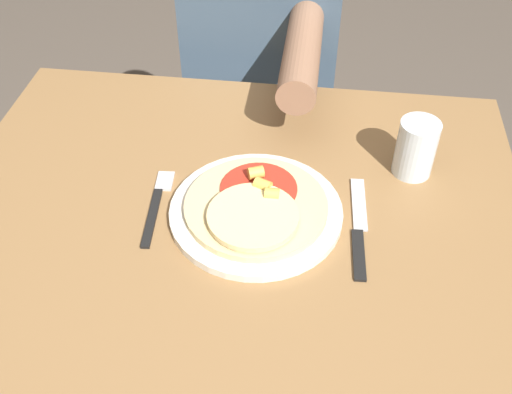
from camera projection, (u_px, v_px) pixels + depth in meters
name	position (u px, v px, depth m)	size (l,w,h in m)	color
dining_table	(230.00, 283.00, 1.02)	(0.95, 0.86, 0.75)	olive
plate	(256.00, 212.00, 0.96)	(0.28, 0.28, 0.01)	silver
pizza	(256.00, 207.00, 0.94)	(0.23, 0.23, 0.04)	#E0C689
fork	(157.00, 202.00, 0.98)	(0.03, 0.18, 0.00)	black
knife	(359.00, 228.00, 0.94)	(0.03, 0.22, 0.00)	black
drinking_glass	(416.00, 148.00, 1.00)	(0.07, 0.07, 0.10)	silver
person_diner	(263.00, 65.00, 1.44)	(0.35, 0.52, 1.16)	#2D2D38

